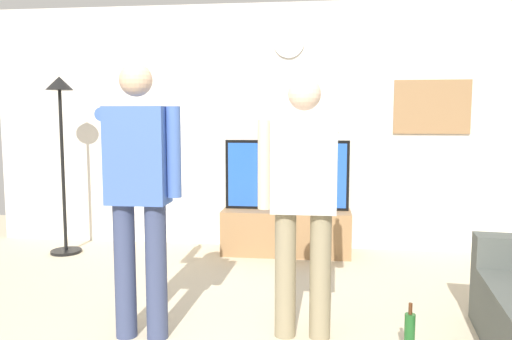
% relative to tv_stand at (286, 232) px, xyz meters
% --- Properties ---
extents(back_wall, '(6.40, 0.10, 2.70)m').
position_rel_tv_stand_xyz_m(back_wall, '(-0.22, 0.35, 1.11)').
color(back_wall, silver).
rests_on(back_wall, ground_plane).
extents(tv_stand, '(1.36, 0.48, 0.47)m').
position_rel_tv_stand_xyz_m(tv_stand, '(0.00, 0.00, 0.00)').
color(tv_stand, '#997047').
rests_on(tv_stand, ground_plane).
extents(television, '(1.32, 0.07, 0.74)m').
position_rel_tv_stand_xyz_m(television, '(-0.00, 0.05, 0.61)').
color(television, black).
rests_on(television, tv_stand).
extents(wall_clock, '(0.33, 0.03, 0.33)m').
position_rel_tv_stand_xyz_m(wall_clock, '(-0.00, 0.29, 2.03)').
color(wall_clock, white).
extents(framed_picture, '(0.80, 0.04, 0.57)m').
position_rel_tv_stand_xyz_m(framed_picture, '(1.53, 0.30, 1.33)').
color(framed_picture, '#997047').
extents(floor_lamp, '(0.32, 0.32, 1.88)m').
position_rel_tv_stand_xyz_m(floor_lamp, '(-2.36, -0.26, 1.11)').
color(floor_lamp, black).
rests_on(floor_lamp, ground_plane).
extents(person_standing_nearer_lamp, '(0.57, 0.78, 1.80)m').
position_rel_tv_stand_xyz_m(person_standing_nearer_lamp, '(-0.83, -2.14, 0.78)').
color(person_standing_nearer_lamp, '#384266').
rests_on(person_standing_nearer_lamp, ground_plane).
extents(person_standing_nearer_couch, '(0.60, 0.78, 1.71)m').
position_rel_tv_stand_xyz_m(person_standing_nearer_couch, '(0.23, -2.01, 0.73)').
color(person_standing_nearer_couch, gray).
rests_on(person_standing_nearer_couch, ground_plane).
extents(beverage_bottle, '(0.07, 0.07, 0.33)m').
position_rel_tv_stand_xyz_m(beverage_bottle, '(0.90, -2.19, -0.10)').
color(beverage_bottle, '#1E5923').
rests_on(beverage_bottle, ground_plane).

